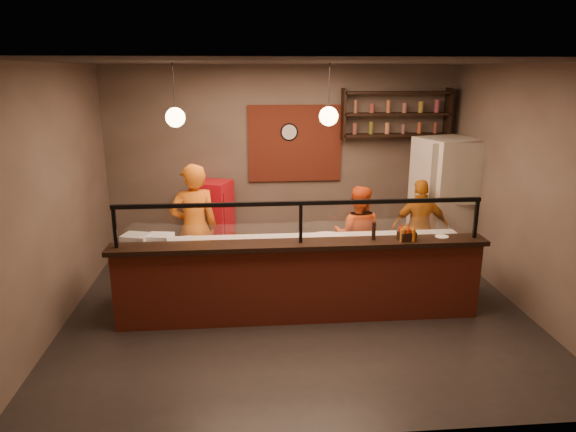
{
  "coord_description": "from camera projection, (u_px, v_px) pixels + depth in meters",
  "views": [
    {
      "loc": [
        -0.67,
        -6.27,
        3.1
      ],
      "look_at": [
        -0.1,
        0.3,
        1.23
      ],
      "focal_mm": 32.0,
      "sensor_mm": 36.0,
      "label": 1
    }
  ],
  "objects": [
    {
      "name": "fridge",
      "position": [
        444.0,
        201.0,
        8.46
      ],
      "size": [
        1.07,
        1.03,
        2.07
      ],
      "primitive_type": "cube",
      "rotation": [
        0.0,
        0.0,
        0.32
      ],
      "color": "beige",
      "rests_on": "floor"
    },
    {
      "name": "wall_clock",
      "position": [
        289.0,
        132.0,
        8.7
      ],
      "size": [
        0.3,
        0.04,
        0.3
      ],
      "primitive_type": "cylinder",
      "rotation": [
        1.57,
        0.0,
        0.0
      ],
      "color": "black",
      "rests_on": "wall_back"
    },
    {
      "name": "wall_left",
      "position": [
        53.0,
        199.0,
        6.23
      ],
      "size": [
        0.0,
        5.0,
        5.0
      ],
      "primitive_type": "plane",
      "rotation": [
        1.57,
        0.0,
        1.57
      ],
      "color": "#6D5B50",
      "rests_on": "floor"
    },
    {
      "name": "sneeze_guard",
      "position": [
        301.0,
        218.0,
        6.25
      ],
      "size": [
        4.5,
        0.05,
        0.52
      ],
      "color": "white",
      "rests_on": "counter_ledge"
    },
    {
      "name": "red_cooler",
      "position": [
        213.0,
        220.0,
        8.69
      ],
      "size": [
        0.73,
        0.7,
        1.33
      ],
      "primitive_type": "cube",
      "rotation": [
        0.0,
        0.0,
        -0.4
      ],
      "color": "red",
      "rests_on": "floor"
    },
    {
      "name": "pendant_right",
      "position": [
        329.0,
        116.0,
        6.44
      ],
      "size": [
        0.24,
        0.24,
        0.77
      ],
      "color": "black",
      "rests_on": "ceiling"
    },
    {
      "name": "cook_right",
      "position": [
        420.0,
        227.0,
        7.98
      ],
      "size": [
        0.9,
        0.4,
        1.51
      ],
      "primitive_type": "imported",
      "rotation": [
        0.0,
        0.0,
        3.1
      ],
      "color": "#C76E12",
      "rests_on": "floor"
    },
    {
      "name": "worktop_cabinet",
      "position": [
        296.0,
        275.0,
        6.98
      ],
      "size": [
        4.6,
        0.75,
        0.85
      ],
      "primitive_type": "cube",
      "color": "gray",
      "rests_on": "floor"
    },
    {
      "name": "counter_ledge",
      "position": [
        301.0,
        245.0,
        6.34
      ],
      "size": [
        4.7,
        0.37,
        0.06
      ],
      "primitive_type": "cube",
      "color": "black",
      "rests_on": "service_counter"
    },
    {
      "name": "wall_shelving",
      "position": [
        396.0,
        114.0,
        8.63
      ],
      "size": [
        1.84,
        0.28,
        0.85
      ],
      "color": "black",
      "rests_on": "wall_back"
    },
    {
      "name": "wall_right",
      "position": [
        526.0,
        190.0,
        6.72
      ],
      "size": [
        0.0,
        5.0,
        5.0
      ],
      "primitive_type": "plane",
      "rotation": [
        1.57,
        0.0,
        -1.57
      ],
      "color": "#6D5B50",
      "rests_on": "floor"
    },
    {
      "name": "brick_patch",
      "position": [
        295.0,
        144.0,
        8.77
      ],
      "size": [
        1.6,
        0.04,
        1.3
      ],
      "primitive_type": "cube",
      "color": "maroon",
      "rests_on": "wall_back"
    },
    {
      "name": "pepper_mill",
      "position": [
        374.0,
        231.0,
        6.4
      ],
      "size": [
        0.07,
        0.07,
        0.23
      ],
      "primitive_type": "cylinder",
      "rotation": [
        0.0,
        0.0,
        0.39
      ],
      "color": "black",
      "rests_on": "counter_ledge"
    },
    {
      "name": "prep_tub_a",
      "position": [
        136.0,
        241.0,
        6.63
      ],
      "size": [
        0.4,
        0.35,
        0.17
      ],
      "primitive_type": "cube",
      "rotation": [
        0.0,
        0.0,
        -0.28
      ],
      "color": "silver",
      "rests_on": "worktop"
    },
    {
      "name": "pizza_dough",
      "position": [
        328.0,
        238.0,
        7.0
      ],
      "size": [
        0.6,
        0.6,
        0.01
      ],
      "primitive_type": "cylinder",
      "rotation": [
        0.0,
        0.0,
        0.14
      ],
      "color": "#F1E7CC",
      "rests_on": "worktop"
    },
    {
      "name": "worktop",
      "position": [
        296.0,
        243.0,
        6.86
      ],
      "size": [
        4.6,
        0.75,
        0.05
      ],
      "primitive_type": "cube",
      "color": "white",
      "rests_on": "worktop_cabinet"
    },
    {
      "name": "small_plate",
      "position": [
        442.0,
        237.0,
        6.53
      ],
      "size": [
        0.19,
        0.19,
        0.01
      ],
      "primitive_type": "cylinder",
      "rotation": [
        0.0,
        0.0,
        0.16
      ],
      "color": "white",
      "rests_on": "counter_ledge"
    },
    {
      "name": "cook_mid",
      "position": [
        357.0,
        235.0,
        7.61
      ],
      "size": [
        0.86,
        0.76,
        1.5
      ],
      "primitive_type": "imported",
      "rotation": [
        0.0,
        0.0,
        2.84
      ],
      "color": "#D24613",
      "rests_on": "floor"
    },
    {
      "name": "condiment_caddy",
      "position": [
        407.0,
        236.0,
        6.4
      ],
      "size": [
        0.23,
        0.19,
        0.11
      ],
      "primitive_type": "cube",
      "rotation": [
        0.0,
        0.0,
        0.21
      ],
      "color": "black",
      "rests_on": "counter_ledge"
    },
    {
      "name": "cook_left",
      "position": [
        194.0,
        228.0,
        7.31
      ],
      "size": [
        0.79,
        0.63,
        1.87
      ],
      "primitive_type": "imported",
      "rotation": [
        0.0,
        0.0,
        3.45
      ],
      "color": "orange",
      "rests_on": "floor"
    },
    {
      "name": "pendant_left",
      "position": [
        175.0,
        117.0,
        6.28
      ],
      "size": [
        0.24,
        0.24,
        0.77
      ],
      "color": "black",
      "rests_on": "ceiling"
    },
    {
      "name": "wall_back",
      "position": [
        283.0,
        161.0,
        8.87
      ],
      "size": [
        6.0,
        0.0,
        6.0
      ],
      "primitive_type": "plane",
      "rotation": [
        1.57,
        0.0,
        0.0
      ],
      "color": "#6D5B50",
      "rests_on": "floor"
    },
    {
      "name": "rolling_pin",
      "position": [
        242.0,
        242.0,
        6.77
      ],
      "size": [
        0.35,
        0.08,
        0.06
      ],
      "primitive_type": "cylinder",
      "rotation": [
        0.0,
        1.57,
        -0.07
      ],
      "color": "yellow",
      "rests_on": "worktop"
    },
    {
      "name": "floor",
      "position": [
        298.0,
        310.0,
        6.91
      ],
      "size": [
        6.0,
        6.0,
        0.0
      ],
      "primitive_type": "plane",
      "color": "black",
      "rests_on": "ground"
    },
    {
      "name": "ceiling",
      "position": [
        299.0,
        62.0,
        6.04
      ],
      "size": [
        6.0,
        6.0,
        0.0
      ],
      "primitive_type": "plane",
      "rotation": [
        3.14,
        0.0,
        0.0
      ],
      "color": "#322B27",
      "rests_on": "wall_back"
    },
    {
      "name": "prep_tub_c",
      "position": [
        180.0,
        245.0,
        6.46
      ],
      "size": [
        0.37,
        0.32,
        0.16
      ],
      "primitive_type": "cube",
      "rotation": [
        0.0,
        0.0,
        0.21
      ],
      "color": "silver",
      "rests_on": "worktop"
    },
    {
      "name": "wall_front",
      "position": [
        331.0,
        267.0,
        4.08
      ],
      "size": [
        6.0,
        0.0,
        6.0
      ],
      "primitive_type": "plane",
      "rotation": [
        -1.57,
        0.0,
        0.0
      ],
      "color": "#6D5B50",
      "rests_on": "floor"
    },
    {
      "name": "service_counter",
      "position": [
        300.0,
        284.0,
        6.48
      ],
      "size": [
        4.6,
        0.25,
        1.0
      ],
      "primitive_type": "cube",
      "color": "maroon",
      "rests_on": "floor"
    },
    {
      "name": "prep_tub_b",
      "position": [
        160.0,
        240.0,
        6.66
      ],
      "size": [
        0.35,
        0.3,
        0.16
      ],
      "primitive_type": "cube",
      "rotation": [
        0.0,
        0.0,
        -0.17
      ],
      "color": "white",
      "rests_on": "worktop"
    }
  ]
}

